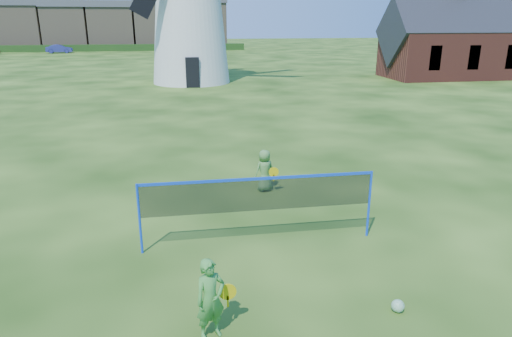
{
  "coord_description": "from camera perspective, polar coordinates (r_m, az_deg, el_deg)",
  "views": [
    {
      "loc": [
        -1.4,
        -9.19,
        4.71
      ],
      "look_at": [
        0.2,
        0.5,
        1.5
      ],
      "focal_mm": 32.19,
      "sensor_mm": 36.0,
      "label": 1
    }
  ],
  "objects": [
    {
      "name": "player_girl",
      "position": [
        7.26,
        -5.67,
        -15.85
      ],
      "size": [
        0.71,
        0.49,
        1.33
      ],
      "rotation": [
        0.0,
        0.0,
        0.41
      ],
      "color": "#43943B",
      "rests_on": "ground"
    },
    {
      "name": "badminton_net",
      "position": [
        9.75,
        0.36,
        -3.38
      ],
      "size": [
        5.05,
        0.05,
        1.55
      ],
      "color": "blue",
      "rests_on": "ground"
    },
    {
      "name": "hedge",
      "position": [
        78.08,
        -25.38,
        13.32
      ],
      "size": [
        62.0,
        0.8,
        1.0
      ],
      "primitive_type": "cube",
      "color": "#193814",
      "rests_on": "ground"
    },
    {
      "name": "chapel",
      "position": [
        42.67,
        23.54,
        14.07
      ],
      "size": [
        11.7,
        5.67,
        9.89
      ],
      "color": "brown",
      "rests_on": "ground"
    },
    {
      "name": "play_ball",
      "position": [
        8.41,
        17.21,
        -16.0
      ],
      "size": [
        0.22,
        0.22,
        0.22
      ],
      "primitive_type": "sphere",
      "color": "green",
      "rests_on": "ground"
    },
    {
      "name": "player_boy",
      "position": [
        13.05,
        1.08,
        -0.25
      ],
      "size": [
        0.7,
        0.57,
        1.21
      ],
      "rotation": [
        0.0,
        0.0,
        3.5
      ],
      "color": "#548A42",
      "rests_on": "ground"
    },
    {
      "name": "terraced_houses",
      "position": [
        83.84,
        -24.8,
        15.94
      ],
      "size": [
        58.85,
        8.4,
        8.15
      ],
      "color": "#8E795F",
      "rests_on": "ground"
    },
    {
      "name": "ground",
      "position": [
        10.42,
        -0.64,
        -8.77
      ],
      "size": [
        220.0,
        220.0,
        0.0
      ],
      "primitive_type": "plane",
      "color": "black",
      "rests_on": "ground"
    },
    {
      "name": "car_right",
      "position": [
        74.26,
        -23.25,
        13.5
      ],
      "size": [
        3.69,
        1.55,
        1.18
      ],
      "primitive_type": "imported",
      "rotation": [
        0.0,
        0.0,
        1.65
      ],
      "color": "navy",
      "rests_on": "ground"
    }
  ]
}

